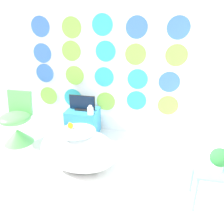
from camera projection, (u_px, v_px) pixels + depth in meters
wall_back_dotted at (104, 54)px, 3.41m from camera, size 4.77×0.05×2.60m
bathtub at (78, 150)px, 2.72m from camera, size 0.99×0.54×0.57m
rubber_duck at (70, 125)px, 2.63m from camera, size 0.07×0.08×0.08m
chair at (17, 127)px, 3.37m from camera, size 0.47×0.47×0.80m
tv_cabinet at (83, 122)px, 3.65m from camera, size 0.50×0.41×0.43m
tv at (82, 104)px, 3.53m from camera, size 0.43×0.12×0.25m
vase at (90, 110)px, 3.38m from camera, size 0.09×0.09×0.15m
side_table at (215, 177)px, 2.17m from camera, size 0.43×0.33×0.43m
potted_plant_left at (220, 158)px, 2.08m from camera, size 0.18×0.18×0.24m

